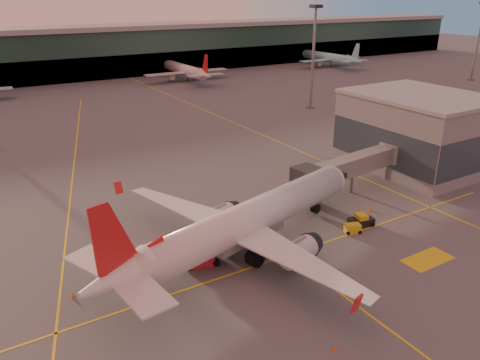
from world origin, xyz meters
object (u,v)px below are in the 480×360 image
gpu_cart (353,229)px  pushback_tug (361,221)px  main_airplane (243,223)px  catering_truck (199,246)px

gpu_cart → pushback_tug: pushback_tug is taller
main_airplane → pushback_tug: (16.69, -2.06, -3.22)m
main_airplane → gpu_cart: 15.07m
pushback_tug → gpu_cart: bearing=-149.3°
catering_truck → gpu_cart: bearing=5.5°
catering_truck → pushback_tug: catering_truck is taller
catering_truck → pushback_tug: size_ratio=1.56×
catering_truck → gpu_cart: size_ratio=2.37×
main_airplane → gpu_cart: (14.42, -2.87, -3.32)m
gpu_cart → pushback_tug: bearing=41.4°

